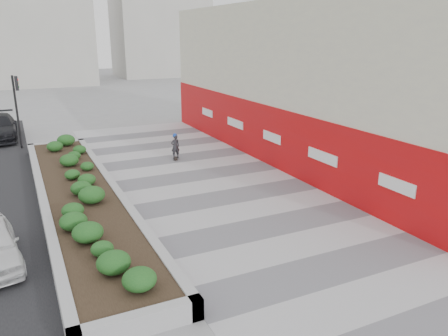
# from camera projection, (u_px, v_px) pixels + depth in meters

# --- Properties ---
(ground) EXTENTS (160.00, 160.00, 0.00)m
(ground) POSITION_uv_depth(u_px,v_px,m) (297.00, 249.00, 13.53)
(ground) COLOR gray
(ground) RESTS_ON ground
(walkway) EXTENTS (8.00, 36.00, 0.01)m
(walkway) POSITION_uv_depth(u_px,v_px,m) (251.00, 214.00, 16.12)
(walkway) COLOR #A8A8AD
(walkway) RESTS_ON ground
(building) EXTENTS (6.04, 24.08, 8.00)m
(building) POSITION_uv_depth(u_px,v_px,m) (313.00, 82.00, 23.00)
(building) COLOR silver
(building) RESTS_ON ground
(planter) EXTENTS (3.00, 18.00, 0.90)m
(planter) POSITION_uv_depth(u_px,v_px,m) (79.00, 192.00, 17.17)
(planter) COLOR #9E9EA0
(planter) RESTS_ON ground
(traffic_signal_near) EXTENTS (0.33, 0.28, 4.20)m
(traffic_signal_near) POSITION_uv_depth(u_px,v_px,m) (17.00, 101.00, 24.83)
(traffic_signal_near) COLOR black
(traffic_signal_near) RESTS_ON ground
(distant_bldg_north_l) EXTENTS (16.00, 12.00, 20.00)m
(distant_bldg_north_l) POSITION_uv_depth(u_px,v_px,m) (21.00, 5.00, 55.97)
(distant_bldg_north_l) COLOR #ADAAA3
(distant_bldg_north_l) RESTS_ON ground
(manhole_cover) EXTENTS (0.44, 0.44, 0.01)m
(manhole_cover) POSITION_uv_depth(u_px,v_px,m) (262.00, 212.00, 16.33)
(manhole_cover) COLOR #595654
(manhole_cover) RESTS_ON ground
(skateboarder) EXTENTS (0.48, 0.74, 1.43)m
(skateboarder) POSITION_uv_depth(u_px,v_px,m) (175.00, 146.00, 23.03)
(skateboarder) COLOR beige
(skateboarder) RESTS_ON ground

